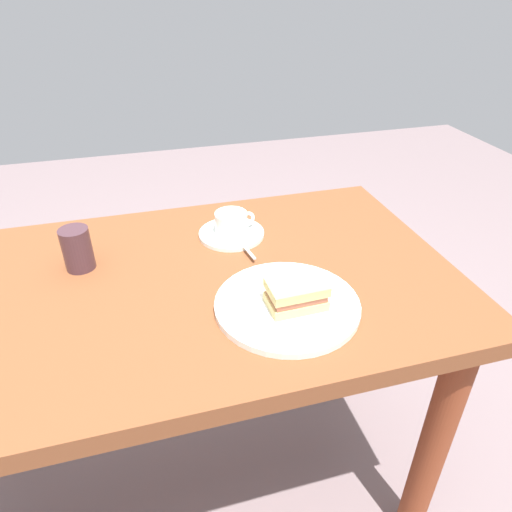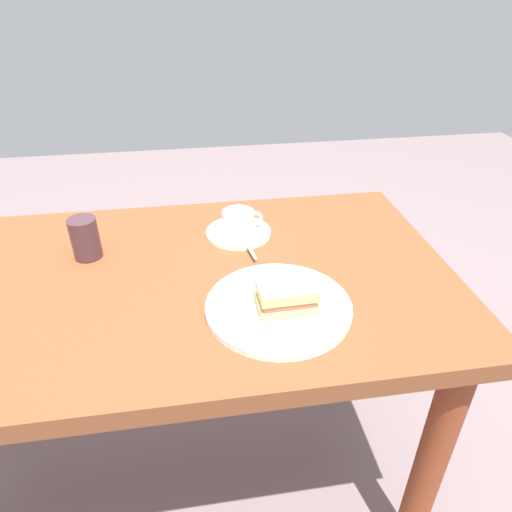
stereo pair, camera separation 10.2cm
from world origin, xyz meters
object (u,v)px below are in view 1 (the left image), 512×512
(sandwich_front, at_px, (296,294))
(drinking_glass, at_px, (77,249))
(dining_table, at_px, (165,327))
(spoon, at_px, (243,245))
(sandwich_plate, at_px, (287,305))
(coffee_saucer, at_px, (232,234))
(coffee_cup, at_px, (232,222))

(sandwich_front, distance_m, drinking_glass, 0.49)
(dining_table, xyz_separation_m, spoon, (0.21, 0.09, 0.13))
(sandwich_front, height_order, drinking_glass, drinking_glass)
(sandwich_plate, bearing_deg, coffee_saucer, 97.51)
(dining_table, relative_size, spoon, 13.14)
(sandwich_front, distance_m, coffee_saucer, 0.33)
(dining_table, height_order, drinking_glass, drinking_glass)
(sandwich_front, relative_size, spoon, 1.14)
(dining_table, distance_m, sandwich_plate, 0.31)
(dining_table, bearing_deg, spoon, 22.93)
(sandwich_plate, height_order, sandwich_front, sandwich_front)
(dining_table, xyz_separation_m, drinking_glass, (-0.16, 0.11, 0.17))
(coffee_saucer, bearing_deg, drinking_glass, -172.04)
(sandwich_plate, relative_size, spoon, 2.91)
(dining_table, height_order, coffee_cup, coffee_cup)
(sandwich_front, height_order, coffee_cup, sandwich_front)
(sandwich_front, bearing_deg, coffee_saucer, 99.43)
(dining_table, distance_m, coffee_cup, 0.30)
(sandwich_plate, bearing_deg, sandwich_front, -46.37)
(coffee_saucer, xyz_separation_m, coffee_cup, (0.00, 0.00, 0.03))
(spoon, bearing_deg, sandwich_plate, -82.97)
(sandwich_plate, relative_size, coffee_saucer, 1.76)
(coffee_saucer, bearing_deg, sandwich_front, -80.57)
(sandwich_plate, bearing_deg, dining_table, 147.88)
(coffee_cup, bearing_deg, dining_table, -140.59)
(drinking_glass, bearing_deg, sandwich_plate, -33.16)
(dining_table, distance_m, coffee_saucer, 0.28)
(sandwich_plate, relative_size, sandwich_front, 2.55)
(drinking_glass, bearing_deg, coffee_cup, 7.97)
(dining_table, xyz_separation_m, coffee_saucer, (0.20, 0.16, 0.12))
(coffee_cup, xyz_separation_m, spoon, (0.01, -0.07, -0.03))
(sandwich_plate, relative_size, coffee_cup, 2.77)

